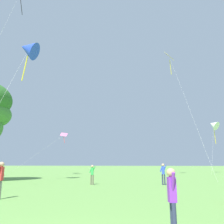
% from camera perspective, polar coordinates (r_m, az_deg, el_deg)
% --- Properties ---
extents(kite_red_high, '(3.81, 6.10, 24.00)m').
position_cam_1_polar(kite_red_high, '(34.25, -22.60, 24.61)').
color(kite_red_high, red).
rests_on(kite_red_high, ground_plane).
extents(kite_blue_delta, '(3.90, 10.99, 14.20)m').
position_cam_1_polar(kite_blue_delta, '(25.16, -20.45, 14.70)').
color(kite_blue_delta, blue).
rests_on(kite_blue_delta, ground_plane).
extents(kite_yellow_diamond, '(3.19, 12.13, 19.41)m').
position_cam_1_polar(kite_yellow_diamond, '(37.91, 14.59, 12.33)').
color(kite_yellow_diamond, yellow).
rests_on(kite_yellow_diamond, ground_plane).
extents(kite_pink_low, '(3.65, 12.10, 7.12)m').
position_cam_1_polar(kite_pink_low, '(40.17, -12.57, -6.14)').
color(kite_pink_low, pink).
rests_on(kite_pink_low, ground_plane).
extents(kite_white_distant, '(4.30, 8.20, 10.16)m').
position_cam_1_polar(kite_white_distant, '(47.70, 24.29, -2.97)').
color(kite_white_distant, white).
rests_on(kite_white_distant, ground_plane).
extents(person_near_tree, '(0.21, 0.51, 1.58)m').
position_cam_1_polar(person_near_tree, '(6.00, 14.98, -19.60)').
color(person_near_tree, '#2D3351').
rests_on(person_near_tree, ground_plane).
extents(person_with_spool, '(0.24, 0.58, 1.78)m').
position_cam_1_polar(person_with_spool, '(12.83, -26.39, -14.42)').
color(person_with_spool, gray).
rests_on(person_with_spool, ground_plane).
extents(person_in_blue_jacket, '(0.55, 0.23, 1.71)m').
position_cam_1_polar(person_in_blue_jacket, '(19.71, 12.85, -14.59)').
color(person_in_blue_jacket, '#2D3351').
rests_on(person_in_blue_jacket, ground_plane).
extents(person_foreground_watcher, '(0.52, 0.22, 1.59)m').
position_cam_1_polar(person_foreground_watcher, '(19.54, -5.03, -15.08)').
color(person_foreground_watcher, '#665B4C').
rests_on(person_foreground_watcher, ground_plane).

